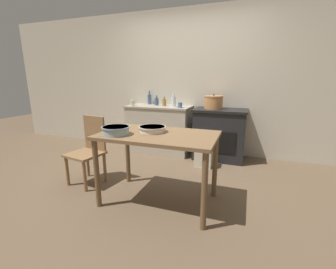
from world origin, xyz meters
name	(u,v)px	position (x,y,z in m)	size (l,w,h in m)	color
ground_plane	(156,184)	(0.00, 0.00, 0.00)	(14.00, 14.00, 0.00)	brown
wall_back	(189,83)	(0.00, 1.58, 1.27)	(8.00, 0.07, 2.55)	beige
counter_cabinet	(159,129)	(-0.48, 1.29, 0.44)	(1.18, 0.55, 0.87)	#B2A893
stove	(219,134)	(0.64, 1.28, 0.43)	(0.87, 0.57, 0.86)	black
work_table	(158,143)	(0.19, -0.38, 0.68)	(1.24, 0.74, 0.79)	brown
chair	(89,149)	(-0.86, -0.22, 0.46)	(0.46, 0.46, 0.88)	olive
flour_sack	(203,156)	(0.46, 0.81, 0.17)	(0.26, 0.18, 0.35)	beige
stock_pot	(213,102)	(0.51, 1.29, 0.97)	(0.32, 0.32, 0.24)	#B77A47
mixing_bowl_large	(152,129)	(0.10, -0.32, 0.82)	(0.30, 0.30, 0.06)	silver
mixing_bowl_small	(116,130)	(-0.21, -0.56, 0.83)	(0.29, 0.29, 0.09)	#93A8B2
bottle_far_left	(157,101)	(-0.55, 1.36, 0.94)	(0.08, 0.08, 0.18)	#3D5675
bottle_left	(150,99)	(-0.75, 1.48, 0.97)	(0.07, 0.07, 0.25)	#3D5675
bottle_mid_left	(164,102)	(-0.38, 1.31, 0.94)	(0.07, 0.07, 0.17)	olive
bottle_center_left	(174,101)	(-0.20, 1.32, 0.96)	(0.08, 0.08, 0.24)	silver
cup_center	(133,103)	(-0.92, 1.11, 0.92)	(0.07, 0.07, 0.10)	beige
cup_center_right	(180,105)	(-0.04, 1.15, 0.92)	(0.08, 0.08, 0.09)	#4C6B99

